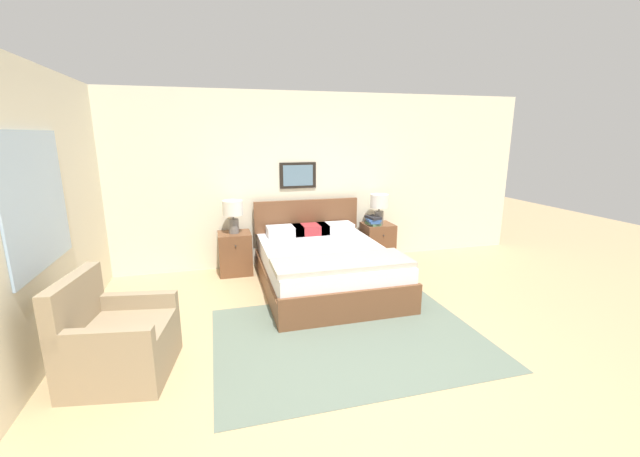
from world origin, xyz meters
TOP-DOWN VIEW (x-y plane):
  - ground_plane at (0.00, 0.00)m, footprint 16.00×16.00m
  - wall_back at (0.00, 3.11)m, footprint 7.69×0.09m
  - wall_left at (-2.68, 1.52)m, footprint 0.08×5.48m
  - area_rug_main at (0.03, 0.59)m, footprint 2.63×1.97m
  - bed at (0.18, 1.97)m, footprint 1.62×2.16m
  - armchair at (-2.04, 0.52)m, footprint 0.88×0.90m
  - nightstand_near_window at (-0.94, 2.81)m, footprint 0.46×0.46m
  - nightstand_by_door at (1.29, 2.81)m, footprint 0.46×0.46m
  - table_lamp_near_window at (-0.94, 2.80)m, footprint 0.28×0.28m
  - table_lamp_by_door at (1.30, 2.80)m, footprint 0.28×0.28m
  - book_thick_bottom at (1.19, 2.77)m, footprint 0.19×0.27m
  - book_hardcover_middle at (1.19, 2.77)m, footprint 0.18×0.29m
  - book_novel_upper at (1.19, 2.77)m, footprint 0.22×0.28m
  - book_slim_near_top at (1.19, 2.77)m, footprint 0.19×0.29m

SIDE VIEW (x-z plane):
  - ground_plane at x=0.00m, z-range 0.00..0.00m
  - area_rug_main at x=0.03m, z-range 0.00..0.01m
  - bed at x=0.18m, z-range -0.21..0.80m
  - armchair at x=-2.04m, z-range -0.14..0.74m
  - nightstand_near_window at x=-0.94m, z-range 0.00..0.61m
  - nightstand_by_door at x=1.29m, z-range 0.00..0.61m
  - book_thick_bottom at x=1.19m, z-range 0.61..0.64m
  - book_hardcover_middle at x=1.19m, z-range 0.64..0.68m
  - book_novel_upper at x=1.19m, z-range 0.68..0.71m
  - book_slim_near_top at x=1.19m, z-range 0.71..0.74m
  - table_lamp_near_window at x=-0.94m, z-range 0.69..1.16m
  - table_lamp_by_door at x=1.30m, z-range 0.69..1.16m
  - wall_back at x=0.00m, z-range 0.00..2.60m
  - wall_left at x=-2.68m, z-range 0.00..2.60m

